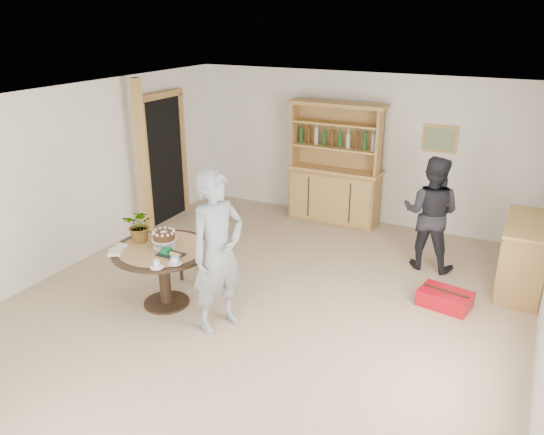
{
  "coord_description": "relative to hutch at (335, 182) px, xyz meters",
  "views": [
    {
      "loc": [
        2.66,
        -4.92,
        3.37
      ],
      "look_at": [
        -0.07,
        0.43,
        1.05
      ],
      "focal_mm": 35.0,
      "sensor_mm": 36.0,
      "label": 1
    }
  ],
  "objects": [
    {
      "name": "pine_post",
      "position": [
        -2.4,
        -2.04,
        0.56
      ],
      "size": [
        0.12,
        0.12,
        2.5
      ],
      "primitive_type": "cube",
      "color": "tan",
      "rests_on": "ground"
    },
    {
      "name": "teen_boy",
      "position": [
        0.03,
        -3.73,
        0.23
      ],
      "size": [
        0.66,
        0.79,
        1.85
      ],
      "primitive_type": "imported",
      "rotation": [
        0.0,
        0.0,
        1.2
      ],
      "color": "gray",
      "rests_on": "ground"
    },
    {
      "name": "red_suitcase",
      "position": [
        2.26,
        -2.12,
        -0.59
      ],
      "size": [
        0.66,
        0.5,
        0.21
      ],
      "rotation": [
        0.0,
        0.0,
        -0.18
      ],
      "color": "red",
      "rests_on": "ground"
    },
    {
      "name": "adult_person",
      "position": [
        1.81,
        -1.11,
        0.12
      ],
      "size": [
        0.81,
        0.64,
        1.61
      ],
      "primitive_type": "imported",
      "rotation": [
        0.0,
        0.0,
        3.1
      ],
      "color": "black",
      "rests_on": "ground"
    },
    {
      "name": "hutch",
      "position": [
        0.0,
        0.0,
        0.0
      ],
      "size": [
        1.62,
        0.54,
        2.04
      ],
      "color": "tan",
      "rests_on": "ground"
    },
    {
      "name": "flower_vase",
      "position": [
        -1.17,
        -3.58,
        0.28
      ],
      "size": [
        0.47,
        0.44,
        0.42
      ],
      "primitive_type": "imported",
      "rotation": [
        0.0,
        0.0,
        0.35
      ],
      "color": "#3F7233",
      "rests_on": "dining_table"
    },
    {
      "name": "room_shell",
      "position": [
        0.3,
        -3.23,
        1.05
      ],
      "size": [
        6.04,
        7.04,
        2.52
      ],
      "color": "white",
      "rests_on": "ground"
    },
    {
      "name": "doorway",
      "position": [
        -2.63,
        -1.24,
        0.42
      ],
      "size": [
        0.13,
        1.1,
        2.18
      ],
      "color": "black",
      "rests_on": "ground"
    },
    {
      "name": "gift_tray",
      "position": [
        -0.61,
        -3.75,
        0.1
      ],
      "size": [
        0.3,
        0.2,
        0.08
      ],
      "color": "black",
      "rests_on": "dining_table"
    },
    {
      "name": "birthday_cake",
      "position": [
        -0.82,
        -3.58,
        0.19
      ],
      "size": [
        0.3,
        0.3,
        0.2
      ],
      "color": "white",
      "rests_on": "dining_table"
    },
    {
      "name": "dining_chair",
      "position": [
        -0.81,
        -2.8,
        -0.15
      ],
      "size": [
        0.48,
        0.48,
        0.95
      ],
      "rotation": [
        0.0,
        0.0,
        -0.15
      ],
      "color": "black",
      "rests_on": "ground"
    },
    {
      "name": "sideboard",
      "position": [
        3.04,
        -1.24,
        -0.22
      ],
      "size": [
        0.54,
        1.26,
        0.94
      ],
      "color": "tan",
      "rests_on": "ground"
    },
    {
      "name": "coffee_cup_b",
      "position": [
        -0.54,
        -4.08,
        0.11
      ],
      "size": [
        0.15,
        0.15,
        0.08
      ],
      "color": "white",
      "rests_on": "dining_table"
    },
    {
      "name": "coffee_cup_a",
      "position": [
        -0.42,
        -3.91,
        0.11
      ],
      "size": [
        0.15,
        0.15,
        0.09
      ],
      "color": "white",
      "rests_on": "dining_table"
    },
    {
      "name": "napkins",
      "position": [
        -1.23,
        -3.94,
        0.09
      ],
      "size": [
        0.24,
        0.33,
        0.03
      ],
      "color": "white",
      "rests_on": "dining_table"
    },
    {
      "name": "dining_table",
      "position": [
        -0.82,
        -3.63,
        -0.08
      ],
      "size": [
        1.2,
        1.2,
        0.76
      ],
      "color": "black",
      "rests_on": "ground"
    },
    {
      "name": "ground",
      "position": [
        0.3,
        -3.24,
        -0.69
      ],
      "size": [
        7.0,
        7.0,
        0.0
      ],
      "primitive_type": "plane",
      "color": "tan",
      "rests_on": "ground"
    }
  ]
}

